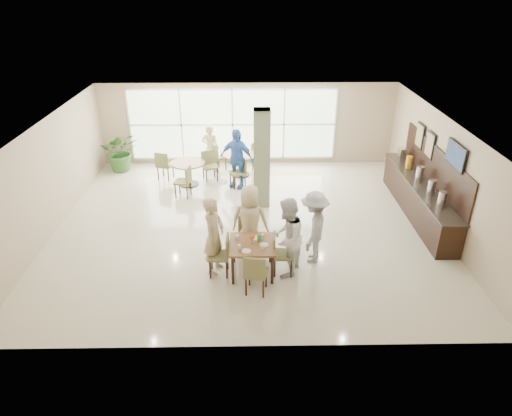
{
  "coord_description": "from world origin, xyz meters",
  "views": [
    {
      "loc": [
        0.04,
        -10.66,
        5.95
      ],
      "look_at": [
        0.2,
        -1.2,
        1.1
      ],
      "focal_mm": 32.0,
      "sensor_mm": 36.0,
      "label": 1
    }
  ],
  "objects_px": {
    "round_table_left": "(188,168)",
    "adult_standing": "(210,148)",
    "teen_left": "(214,236)",
    "teen_standing": "(314,227)",
    "potted_plant": "(121,151)",
    "main_table": "(252,247)",
    "adult_a": "(236,158)",
    "round_table_right": "(240,158)",
    "adult_b": "(263,152)",
    "teen_far": "(250,222)",
    "buffet_counter": "(419,196)",
    "teen_right": "(287,238)"
  },
  "relations": [
    {
      "from": "teen_standing",
      "to": "potted_plant",
      "type": "bearing_deg",
      "value": -116.95
    },
    {
      "from": "main_table",
      "to": "potted_plant",
      "type": "height_order",
      "value": "potted_plant"
    },
    {
      "from": "teen_left",
      "to": "adult_standing",
      "type": "bearing_deg",
      "value": 24.64
    },
    {
      "from": "round_table_left",
      "to": "adult_standing",
      "type": "bearing_deg",
      "value": 60.5
    },
    {
      "from": "round_table_right",
      "to": "buffet_counter",
      "type": "relative_size",
      "value": 0.25
    },
    {
      "from": "main_table",
      "to": "adult_b",
      "type": "distance_m",
      "value": 5.67
    },
    {
      "from": "round_table_right",
      "to": "teen_right",
      "type": "height_order",
      "value": "teen_right"
    },
    {
      "from": "adult_a",
      "to": "teen_standing",
      "type": "bearing_deg",
      "value": -41.38
    },
    {
      "from": "round_table_left",
      "to": "adult_b",
      "type": "height_order",
      "value": "adult_b"
    },
    {
      "from": "teen_far",
      "to": "adult_standing",
      "type": "xyz_separation_m",
      "value": [
        -1.29,
        5.23,
        -0.08
      ]
    },
    {
      "from": "teen_right",
      "to": "teen_far",
      "type": "bearing_deg",
      "value": -112.32
    },
    {
      "from": "potted_plant",
      "to": "adult_a",
      "type": "height_order",
      "value": "adult_a"
    },
    {
      "from": "teen_far",
      "to": "adult_standing",
      "type": "distance_m",
      "value": 5.39
    },
    {
      "from": "main_table",
      "to": "round_table_left",
      "type": "bearing_deg",
      "value": 112.07
    },
    {
      "from": "potted_plant",
      "to": "round_table_right",
      "type": "bearing_deg",
      "value": -7.06
    },
    {
      "from": "adult_standing",
      "to": "adult_a",
      "type": "bearing_deg",
      "value": 139.85
    },
    {
      "from": "teen_right",
      "to": "teen_standing",
      "type": "height_order",
      "value": "teen_right"
    },
    {
      "from": "round_table_left",
      "to": "adult_a",
      "type": "relative_size",
      "value": 0.57
    },
    {
      "from": "round_table_right",
      "to": "teen_right",
      "type": "xyz_separation_m",
      "value": [
        1.09,
        -5.61,
        0.32
      ]
    },
    {
      "from": "round_table_right",
      "to": "adult_standing",
      "type": "xyz_separation_m",
      "value": [
        -0.99,
        0.36,
        0.22
      ]
    },
    {
      "from": "teen_far",
      "to": "adult_standing",
      "type": "bearing_deg",
      "value": -65.88
    },
    {
      "from": "round_table_left",
      "to": "buffet_counter",
      "type": "bearing_deg",
      "value": -17.99
    },
    {
      "from": "round_table_right",
      "to": "teen_left",
      "type": "distance_m",
      "value": 5.52
    },
    {
      "from": "potted_plant",
      "to": "buffet_counter",
      "type": "bearing_deg",
      "value": -20.63
    },
    {
      "from": "round_table_left",
      "to": "potted_plant",
      "type": "bearing_deg",
      "value": 152.61
    },
    {
      "from": "main_table",
      "to": "teen_standing",
      "type": "height_order",
      "value": "teen_standing"
    },
    {
      "from": "main_table",
      "to": "adult_a",
      "type": "height_order",
      "value": "adult_a"
    },
    {
      "from": "main_table",
      "to": "buffet_counter",
      "type": "relative_size",
      "value": 0.21
    },
    {
      "from": "round_table_left",
      "to": "buffet_counter",
      "type": "relative_size",
      "value": 0.23
    },
    {
      "from": "round_table_left",
      "to": "potted_plant",
      "type": "xyz_separation_m",
      "value": [
        -2.4,
        1.24,
        0.1
      ]
    },
    {
      "from": "potted_plant",
      "to": "teen_left",
      "type": "height_order",
      "value": "teen_left"
    },
    {
      "from": "teen_left",
      "to": "adult_b",
      "type": "xyz_separation_m",
      "value": [
        1.25,
        5.54,
        -0.11
      ]
    },
    {
      "from": "round_table_right",
      "to": "adult_b",
      "type": "height_order",
      "value": "adult_b"
    },
    {
      "from": "teen_right",
      "to": "adult_b",
      "type": "xyz_separation_m",
      "value": [
        -0.33,
        5.67,
        -0.12
      ]
    },
    {
      "from": "potted_plant",
      "to": "teen_standing",
      "type": "relative_size",
      "value": 0.78
    },
    {
      "from": "round_table_left",
      "to": "buffet_counter",
      "type": "height_order",
      "value": "buffet_counter"
    },
    {
      "from": "teen_far",
      "to": "adult_a",
      "type": "distance_m",
      "value": 3.97
    },
    {
      "from": "round_table_right",
      "to": "teen_standing",
      "type": "relative_size",
      "value": 0.67
    },
    {
      "from": "round_table_left",
      "to": "teen_standing",
      "type": "height_order",
      "value": "teen_standing"
    },
    {
      "from": "potted_plant",
      "to": "adult_b",
      "type": "xyz_separation_m",
      "value": [
        4.78,
        -0.44,
        0.12
      ]
    },
    {
      "from": "main_table",
      "to": "teen_far",
      "type": "xyz_separation_m",
      "value": [
        -0.04,
        0.73,
        0.23
      ]
    },
    {
      "from": "round_table_left",
      "to": "adult_standing",
      "type": "height_order",
      "value": "adult_standing"
    },
    {
      "from": "teen_standing",
      "to": "adult_b",
      "type": "distance_m",
      "value": 5.24
    },
    {
      "from": "main_table",
      "to": "teen_far",
      "type": "bearing_deg",
      "value": 93.53
    },
    {
      "from": "teen_right",
      "to": "adult_a",
      "type": "distance_m",
      "value": 4.84
    },
    {
      "from": "adult_a",
      "to": "adult_standing",
      "type": "bearing_deg",
      "value": 149.93
    },
    {
      "from": "teen_right",
      "to": "adult_standing",
      "type": "bearing_deg",
      "value": -139.7
    },
    {
      "from": "adult_standing",
      "to": "main_table",
      "type": "bearing_deg",
      "value": 117.43
    },
    {
      "from": "buffet_counter",
      "to": "adult_b",
      "type": "bearing_deg",
      "value": 144.92
    },
    {
      "from": "round_table_left",
      "to": "round_table_right",
      "type": "relative_size",
      "value": 0.92
    }
  ]
}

